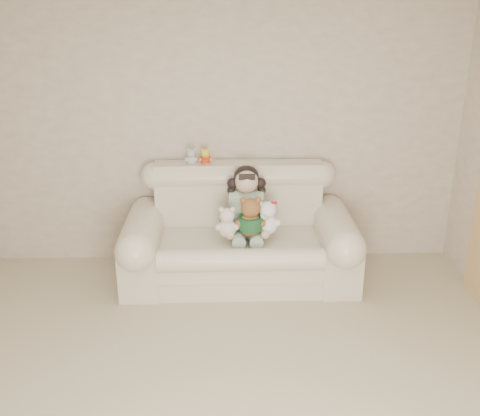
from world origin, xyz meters
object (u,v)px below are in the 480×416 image
at_px(brown_teddy, 251,213).
at_px(sofa, 240,228).
at_px(white_cat, 267,214).
at_px(seated_child, 246,201).
at_px(cream_teddy, 227,219).

bearing_deg(brown_teddy, sofa, 106.48).
relative_size(brown_teddy, white_cat, 1.14).
xyz_separation_m(seated_child, cream_teddy, (-0.18, -0.23, -0.08)).
distance_m(white_cat, cream_teddy, 0.36).
relative_size(seated_child, white_cat, 1.76).
xyz_separation_m(sofa, cream_teddy, (-0.11, -0.15, 0.15)).
bearing_deg(brown_teddy, seated_child, 78.44).
bearing_deg(sofa, brown_teddy, -54.52).
relative_size(sofa, cream_teddy, 6.37).
xyz_separation_m(brown_teddy, cream_teddy, (-0.20, -0.02, -0.05)).
bearing_deg(sofa, white_cat, -21.43).
relative_size(white_cat, cream_teddy, 1.13).
height_order(sofa, seated_child, seated_child).
xyz_separation_m(sofa, white_cat, (0.24, -0.09, 0.17)).
bearing_deg(sofa, cream_teddy, -127.12).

